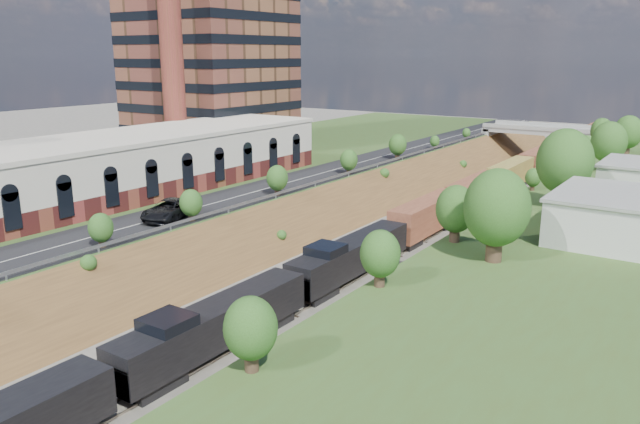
% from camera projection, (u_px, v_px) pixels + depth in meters
% --- Properties ---
extents(platform_left, '(44.00, 180.00, 5.00)m').
position_uv_depth(platform_left, '(213.00, 182.00, 94.22)').
color(platform_left, '#425824').
rests_on(platform_left, ground).
extents(embankment_left, '(10.00, 180.00, 10.00)m').
position_uv_depth(embankment_left, '(335.00, 218.00, 82.91)').
color(embankment_left, brown).
rests_on(embankment_left, ground).
extents(embankment_right, '(10.00, 180.00, 10.00)m').
position_uv_depth(embankment_right, '(497.00, 246.00, 70.99)').
color(embankment_right, brown).
rests_on(embankment_right, ground).
extents(rail_left_track, '(1.58, 180.00, 0.18)m').
position_uv_depth(rail_left_track, '(391.00, 227.00, 78.34)').
color(rail_left_track, gray).
rests_on(rail_left_track, ground).
extents(rail_right_track, '(1.58, 180.00, 0.18)m').
position_uv_depth(rail_right_track, '(429.00, 234.00, 75.52)').
color(rail_right_track, gray).
rests_on(rail_right_track, ground).
extents(road, '(8.00, 180.00, 0.10)m').
position_uv_depth(road, '(307.00, 178.00, 84.11)').
color(road, black).
rests_on(road, platform_left).
extents(guardrail, '(0.10, 171.00, 0.70)m').
position_uv_depth(guardrail, '(332.00, 177.00, 81.60)').
color(guardrail, '#99999E').
rests_on(guardrail, platform_left).
extents(commercial_building, '(14.30, 62.30, 7.00)m').
position_uv_depth(commercial_building, '(110.00, 167.00, 72.35)').
color(commercial_building, maroon).
rests_on(commercial_building, platform_left).
extents(smokestack, '(3.20, 3.20, 40.00)m').
position_uv_depth(smokestack, '(170.00, 26.00, 87.07)').
color(smokestack, maroon).
rests_on(smokestack, platform_left).
extents(overpass, '(24.50, 8.30, 7.40)m').
position_uv_depth(overpass, '(547.00, 137.00, 125.55)').
color(overpass, gray).
rests_on(overpass, ground).
extents(white_building_near, '(9.00, 12.00, 4.00)m').
position_uv_depth(white_building_near, '(610.00, 217.00, 56.07)').
color(white_building_near, silver).
rests_on(white_building_near, platform_right).
extents(white_building_far, '(8.00, 10.00, 3.60)m').
position_uv_depth(white_building_far, '(639.00, 179.00, 74.06)').
color(white_building_far, silver).
rests_on(white_building_far, platform_right).
extents(tree_right_large, '(5.25, 5.25, 7.61)m').
position_uv_depth(tree_right_large, '(497.00, 209.00, 49.36)').
color(tree_right_large, '#473323').
rests_on(tree_right_large, platform_right).
extents(tree_left_crest, '(2.45, 2.45, 3.55)m').
position_uv_depth(tree_left_crest, '(55.00, 239.00, 49.47)').
color(tree_left_crest, '#473323').
rests_on(tree_left_crest, platform_left).
extents(freight_train, '(2.99, 168.28, 4.55)m').
position_uv_depth(freight_train, '(492.00, 183.00, 92.64)').
color(freight_train, black).
rests_on(freight_train, ground).
extents(suv, '(5.11, 7.72, 1.97)m').
position_uv_depth(suv, '(170.00, 209.00, 62.72)').
color(suv, black).
rests_on(suv, road).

